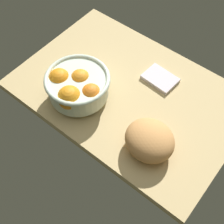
# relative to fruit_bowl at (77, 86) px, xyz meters

# --- Properties ---
(ground_plane) EXTENTS (0.80, 0.54, 0.03)m
(ground_plane) POSITION_rel_fruit_bowl_xyz_m (0.12, 0.13, -0.08)
(ground_plane) COLOR tan
(fruit_bowl) EXTENTS (0.22, 0.22, 0.11)m
(fruit_bowl) POSITION_rel_fruit_bowl_xyz_m (0.00, 0.00, 0.00)
(fruit_bowl) COLOR silver
(fruit_bowl) RESTS_ON ground
(bread_loaf) EXTENTS (0.18, 0.17, 0.09)m
(bread_loaf) POSITION_rel_fruit_bowl_xyz_m (0.31, -0.01, -0.02)
(bread_loaf) COLOR tan
(bread_loaf) RESTS_ON ground
(napkin_folded) EXTENTS (0.13, 0.09, 0.01)m
(napkin_folded) POSITION_rel_fruit_bowl_xyz_m (0.18, 0.25, -0.06)
(napkin_folded) COLOR silver
(napkin_folded) RESTS_ON ground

